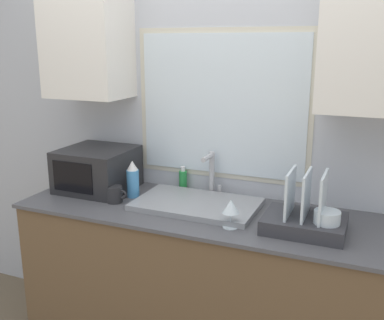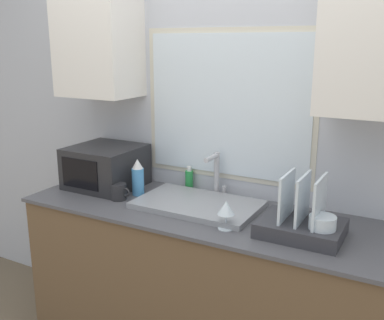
{
  "view_description": "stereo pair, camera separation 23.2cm",
  "coord_description": "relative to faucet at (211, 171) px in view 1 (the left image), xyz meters",
  "views": [
    {
      "loc": [
        0.83,
        -1.78,
        1.81
      ],
      "look_at": [
        -0.04,
        0.29,
        1.22
      ],
      "focal_mm": 42.0,
      "sensor_mm": 36.0,
      "label": 1
    },
    {
      "loc": [
        1.04,
        -1.68,
        1.81
      ],
      "look_at": [
        -0.04,
        0.29,
        1.22
      ],
      "focal_mm": 42.0,
      "sensor_mm": 36.0,
      "label": 2
    }
  ],
  "objects": [
    {
      "name": "faucet",
      "position": [
        0.0,
        0.0,
        0.0
      ],
      "size": [
        0.08,
        0.16,
        0.26
      ],
      "color": "#B7B7BC",
      "rests_on": "countertop"
    },
    {
      "name": "dish_rack",
      "position": [
        0.6,
        -0.31,
        -0.08
      ],
      "size": [
        0.38,
        0.29,
        0.29
      ],
      "color": "#333338",
      "rests_on": "countertop"
    },
    {
      "name": "countertop",
      "position": [
        0.03,
        -0.25,
        -0.62
      ],
      "size": [
        1.99,
        0.66,
        0.94
      ],
      "color": "brown",
      "rests_on": "ground_plane"
    },
    {
      "name": "spray_bottle",
      "position": [
        -0.41,
        -0.2,
        -0.04
      ],
      "size": [
        0.07,
        0.07,
        0.22
      ],
      "color": "#4C99D8",
      "rests_on": "countertop"
    },
    {
      "name": "sink_basin",
      "position": [
        -0.0,
        -0.21,
        -0.13
      ],
      "size": [
        0.66,
        0.41,
        0.03
      ],
      "color": "gray",
      "rests_on": "countertop"
    },
    {
      "name": "soap_bottle",
      "position": [
        -0.2,
        0.03,
        -0.09
      ],
      "size": [
        0.05,
        0.05,
        0.14
      ],
      "color": "#268C3F",
      "rests_on": "countertop"
    },
    {
      "name": "microwave",
      "position": [
        -0.68,
        -0.16,
        -0.02
      ],
      "size": [
        0.41,
        0.4,
        0.25
      ],
      "color": "#232326",
      "rests_on": "countertop"
    },
    {
      "name": "wine_glass",
      "position": [
        0.25,
        -0.41,
        -0.05
      ],
      "size": [
        0.08,
        0.08,
        0.14
      ],
      "color": "silver",
      "rests_on": "countertop"
    },
    {
      "name": "mug_near_sink",
      "position": [
        -0.45,
        -0.33,
        -0.1
      ],
      "size": [
        0.12,
        0.09,
        0.09
      ],
      "color": "#262628",
      "rests_on": "countertop"
    },
    {
      "name": "wall_back",
      "position": [
        0.03,
        0.06,
        0.33
      ],
      "size": [
        6.0,
        0.38,
        2.6
      ],
      "color": "silver",
      "rests_on": "ground_plane"
    }
  ]
}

